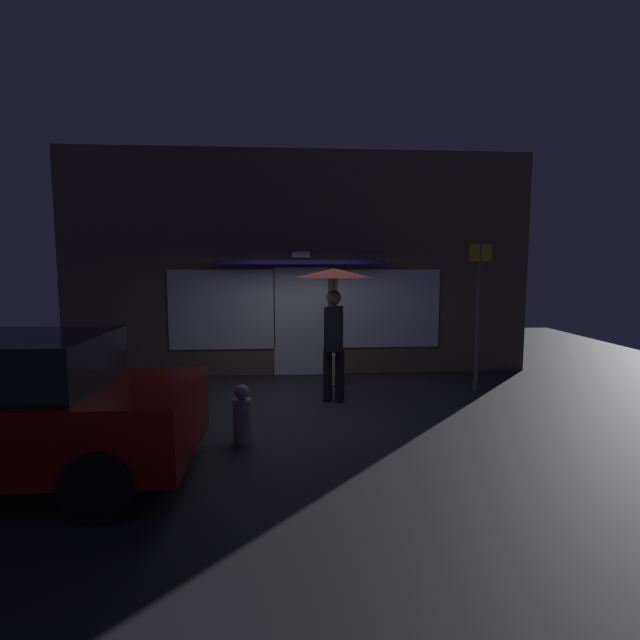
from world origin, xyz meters
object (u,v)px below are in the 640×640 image
person_with_umbrella (334,299)px  fire_hydrant (242,416)px  street_sign_post (478,306)px  sidewalk_bollard (336,369)px

person_with_umbrella → fire_hydrant: size_ratio=2.87×
street_sign_post → person_with_umbrella: bearing=-168.7°
person_with_umbrella → sidewalk_bollard: size_ratio=3.84×
fire_hydrant → person_with_umbrella: bearing=53.4°
person_with_umbrella → fire_hydrant: bearing=159.6°
person_with_umbrella → sidewalk_bollard: person_with_umbrella is taller
street_sign_post → sidewalk_bollard: 2.82m
person_with_umbrella → sidewalk_bollard: 1.86m
street_sign_post → sidewalk_bollard: (-2.45, 0.66, -1.24)m
street_sign_post → sidewalk_bollard: street_sign_post is taller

